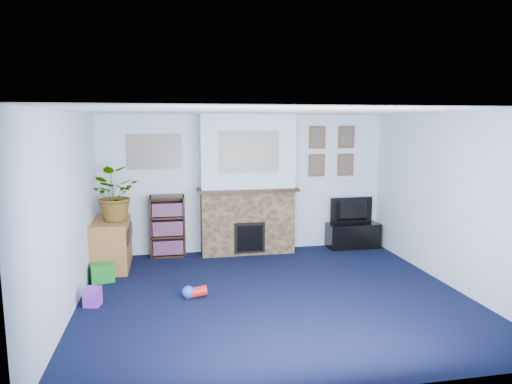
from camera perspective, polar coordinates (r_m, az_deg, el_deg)
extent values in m
cube|color=black|center=(6.19, 2.26, -12.79)|extent=(5.00, 4.50, 0.01)
cube|color=white|center=(5.76, 2.41, 10.03)|extent=(5.00, 4.50, 0.01)
cube|color=silver|center=(8.03, -1.33, 1.08)|extent=(5.00, 0.04, 2.40)
cube|color=silver|center=(3.76, 10.26, -7.93)|extent=(5.00, 0.04, 2.40)
cube|color=silver|center=(5.82, -22.40, -2.51)|extent=(0.04, 4.50, 2.40)
cube|color=silver|center=(6.86, 23.11, -0.94)|extent=(0.04, 4.50, 2.40)
cube|color=brown|center=(7.95, -1.07, -3.76)|extent=(1.60, 0.40, 1.10)
cube|color=brown|center=(7.78, -1.10, 4.90)|extent=(1.60, 0.40, 1.30)
cube|color=brown|center=(7.82, -1.05, 0.31)|extent=(1.72, 0.50, 0.05)
cube|color=brown|center=(7.81, -0.80, -5.73)|extent=(0.52, 0.08, 0.52)
cube|color=brown|center=(7.77, -0.75, -5.81)|extent=(0.44, 0.02, 0.44)
cube|color=gray|center=(7.57, -0.82, 5.02)|extent=(1.00, 0.03, 0.68)
cube|color=gray|center=(7.86, -12.59, 4.95)|extent=(0.90, 0.03, 0.58)
cube|color=brown|center=(8.26, 7.66, 6.78)|extent=(0.30, 0.03, 0.40)
cube|color=brown|center=(8.45, 11.22, 6.74)|extent=(0.30, 0.03, 0.40)
cube|color=brown|center=(8.29, 7.59, 3.33)|extent=(0.30, 0.03, 0.40)
cube|color=brown|center=(8.48, 11.12, 3.36)|extent=(0.30, 0.03, 0.40)
cube|color=black|center=(8.55, 12.00, -5.30)|extent=(0.94, 0.40, 0.45)
imported|color=black|center=(8.47, 12.04, -2.29)|extent=(0.81, 0.13, 0.47)
cube|color=black|center=(8.02, -10.97, -3.99)|extent=(0.58, 0.02, 1.05)
cube|color=black|center=(7.90, -12.97, -4.25)|extent=(0.03, 0.28, 1.05)
cube|color=black|center=(7.90, -8.97, -4.14)|extent=(0.03, 0.28, 1.05)
cube|color=black|center=(8.02, -10.86, -7.75)|extent=(0.56, 0.28, 0.03)
cube|color=black|center=(7.94, -10.93, -5.43)|extent=(0.56, 0.28, 0.03)
cube|color=black|center=(7.86, -11.00, -3.09)|extent=(0.56, 0.28, 0.03)
cube|color=black|center=(7.80, -11.08, -0.54)|extent=(0.56, 0.28, 0.03)
cube|color=black|center=(7.97, -10.90, -6.70)|extent=(0.50, 0.22, 0.24)
cube|color=black|center=(7.89, -10.97, -4.39)|extent=(0.50, 0.22, 0.24)
cube|color=black|center=(7.83, -11.03, -2.10)|extent=(0.50, 0.22, 0.22)
cube|color=#985F30|center=(7.54, -17.64, -6.45)|extent=(0.55, 0.98, 0.77)
imported|color=#26661E|center=(7.31, -17.59, -0.31)|extent=(0.95, 0.92, 0.81)
cube|color=gold|center=(7.78, -1.29, 0.98)|extent=(0.11, 0.07, 0.15)
cylinder|color=#B2BFC6|center=(7.86, 1.61, 1.12)|extent=(0.05, 0.05, 0.16)
sphere|color=slate|center=(7.71, -5.05, 0.84)|extent=(0.12, 0.12, 0.12)
cylinder|color=purple|center=(7.92, 3.49, 1.03)|extent=(0.06, 0.06, 0.11)
cube|color=#198C26|center=(7.01, -18.64, -9.44)|extent=(0.36, 0.32, 0.25)
sphere|color=blue|center=(6.12, -8.48, -12.21)|extent=(0.17, 0.17, 0.17)
cube|color=purple|center=(6.18, -19.75, -12.26)|extent=(0.22, 0.22, 0.23)
cylinder|color=red|center=(6.15, -7.50, -12.31)|extent=(0.30, 0.13, 0.17)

